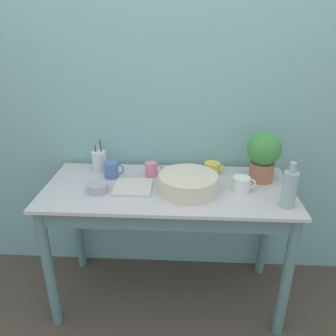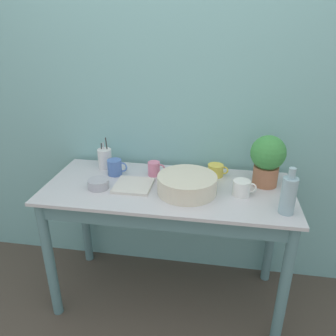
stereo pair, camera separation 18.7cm
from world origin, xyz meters
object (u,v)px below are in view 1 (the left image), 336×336
at_px(bottle_tall, 290,188).
at_px(tray_board, 133,187).
at_px(mug_white, 242,184).
at_px(bowl_small_steel, 98,187).
at_px(mug_pink, 152,169).
at_px(mug_yellow, 212,168).
at_px(bowl_wash_large, 188,183).
at_px(mug_blue, 112,170).
at_px(potted_plant, 263,154).
at_px(utensil_cup, 99,161).

bearing_deg(bottle_tall, tray_board, 169.61).
distance_m(mug_white, bowl_small_steel, 0.82).
relative_size(mug_pink, mug_yellow, 0.85).
xyz_separation_m(mug_yellow, tray_board, (-0.47, -0.23, -0.03)).
height_order(bowl_wash_large, mug_blue, bowl_wash_large).
bearing_deg(mug_yellow, potted_plant, -14.52).
bearing_deg(utensil_cup, tray_board, -43.51).
relative_size(mug_pink, tray_board, 0.51).
bearing_deg(bowl_wash_large, mug_pink, 139.76).
height_order(potted_plant, bowl_wash_large, potted_plant).
distance_m(bowl_wash_large, bowl_small_steel, 0.51).
bearing_deg(bowl_small_steel, bowl_wash_large, 3.67).
bearing_deg(bowl_wash_large, mug_white, 3.31).
xyz_separation_m(bowl_wash_large, mug_white, (0.30, 0.02, -0.01)).
xyz_separation_m(bottle_tall, utensil_cup, (-1.09, 0.40, -0.04)).
bearing_deg(bowl_wash_large, bowl_small_steel, -176.33).
bearing_deg(mug_pink, bottle_tall, -23.83).
distance_m(mug_blue, utensil_cup, 0.14).
relative_size(bowl_wash_large, mug_white, 2.56).
height_order(mug_pink, tray_board, mug_pink).
xyz_separation_m(mug_pink, bowl_small_steel, (-0.28, -0.23, -0.02)).
distance_m(potted_plant, mug_pink, 0.68).
distance_m(bowl_wash_large, mug_blue, 0.50).
distance_m(bottle_tall, mug_pink, 0.82).
bearing_deg(mug_yellow, mug_blue, -172.31).
xyz_separation_m(potted_plant, mug_blue, (-0.92, -0.01, -0.12)).
xyz_separation_m(mug_white, mug_blue, (-0.78, 0.14, 0.01)).
xyz_separation_m(bottle_tall, mug_yellow, (-0.36, 0.38, -0.07)).
distance_m(bowl_wash_large, bottle_tall, 0.54).
bearing_deg(bowl_small_steel, tray_board, 14.09).
height_order(bowl_wash_large, bottle_tall, bottle_tall).
distance_m(mug_white, mug_yellow, 0.27).
relative_size(potted_plant, bowl_small_steel, 2.48).
xyz_separation_m(potted_plant, bowl_wash_large, (-0.44, -0.17, -0.12)).
bearing_deg(mug_white, potted_plant, 47.54).
height_order(mug_pink, utensil_cup, utensil_cup).
height_order(utensil_cup, tray_board, utensil_cup).
xyz_separation_m(mug_blue, bowl_small_steel, (-0.04, -0.19, -0.02)).
bearing_deg(mug_white, mug_yellow, 123.36).
height_order(bowl_wash_large, mug_yellow, bowl_wash_large).
height_order(mug_yellow, bowl_small_steel, mug_yellow).
distance_m(utensil_cup, tray_board, 0.36).
bearing_deg(mug_blue, bowl_wash_large, -18.79).
relative_size(bottle_tall, bowl_small_steel, 2.02).
distance_m(potted_plant, bowl_small_steel, 0.99).
height_order(potted_plant, mug_white, potted_plant).
bearing_deg(potted_plant, bottle_tall, -76.27).
bearing_deg(bowl_wash_large, mug_blue, 161.21).
bearing_deg(mug_blue, bowl_small_steel, -101.55).
distance_m(mug_white, tray_board, 0.62).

